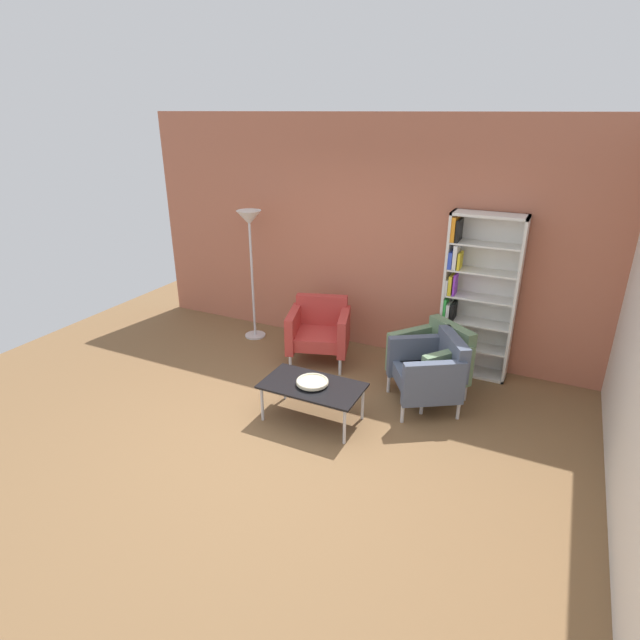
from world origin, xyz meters
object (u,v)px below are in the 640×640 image
object	(u,v)px
bookshelf_tall	(473,297)
armchair_corner_red	(433,359)
coffee_table_low	(312,388)
decorative_bowl	(312,382)
armchair_spare_guest	(319,329)
armchair_near_window	(430,370)
floor_lamp_torchiere	(250,233)

from	to	relation	value
bookshelf_tall	armchair_corner_red	bearing A→B (deg)	-108.63
coffee_table_low	decorative_bowl	size ratio (longest dim) A/B	3.12
decorative_bowl	armchair_corner_red	size ratio (longest dim) A/B	0.34
decorative_bowl	armchair_corner_red	world-z (taller)	armchair_corner_red
bookshelf_tall	decorative_bowl	distance (m)	2.18
armchair_spare_guest	coffee_table_low	bearing A→B (deg)	-84.52
coffee_table_low	armchair_near_window	distance (m)	1.26
decorative_bowl	armchair_near_window	xyz separation A→B (m)	(0.97, 0.79, -0.02)
armchair_corner_red	floor_lamp_torchiere	size ratio (longest dim) A/B	0.54
decorative_bowl	armchair_spare_guest	world-z (taller)	armchair_spare_guest
bookshelf_tall	armchair_corner_red	size ratio (longest dim) A/B	2.00
armchair_spare_guest	floor_lamp_torchiere	distance (m)	1.55
bookshelf_tall	decorative_bowl	bearing A→B (deg)	-123.81
coffee_table_low	armchair_corner_red	size ratio (longest dim) A/B	1.05
armchair_near_window	armchair_corner_red	bearing A→B (deg)	155.55
bookshelf_tall	armchair_near_window	distance (m)	1.12
decorative_bowl	armchair_near_window	distance (m)	1.26
decorative_bowl	armchair_spare_guest	xyz separation A→B (m)	(-0.53, 1.23, -0.02)
armchair_corner_red	floor_lamp_torchiere	world-z (taller)	floor_lamp_torchiere
decorative_bowl	bookshelf_tall	bearing A→B (deg)	56.19
armchair_near_window	bookshelf_tall	bearing A→B (deg)	135.99
bookshelf_tall	armchair_corner_red	xyz separation A→B (m)	(-0.24, -0.71, -0.53)
armchair_spare_guest	armchair_corner_red	world-z (taller)	same
armchair_near_window	floor_lamp_torchiere	bearing A→B (deg)	-137.08
coffee_table_low	decorative_bowl	distance (m)	0.07
bookshelf_tall	armchair_corner_red	distance (m)	0.91
coffee_table_low	bookshelf_tall	bearing A→B (deg)	56.19
decorative_bowl	armchair_near_window	size ratio (longest dim) A/B	0.34
decorative_bowl	floor_lamp_torchiere	size ratio (longest dim) A/B	0.18
decorative_bowl	coffee_table_low	bearing A→B (deg)	0.00
coffee_table_low	floor_lamp_torchiere	world-z (taller)	floor_lamp_torchiere
bookshelf_tall	armchair_spare_guest	distance (m)	1.86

